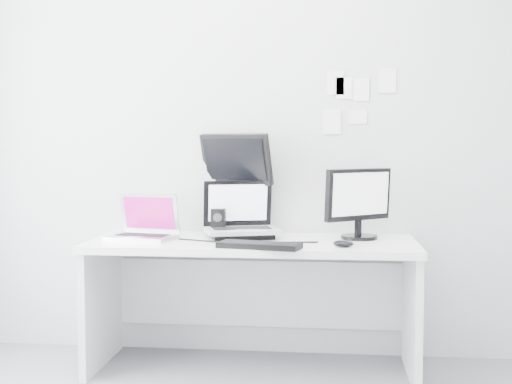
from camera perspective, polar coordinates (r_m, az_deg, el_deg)
back_wall at (r=4.14m, az=0.28°, el=5.20°), size 3.60×0.00×3.60m
desk at (r=3.90m, az=-0.26°, el=-9.33°), size 1.80×0.70×0.73m
macbook at (r=3.90m, az=-9.44°, el=-1.95°), size 0.40×0.33×0.27m
speaker at (r=4.00m, az=-3.09°, el=-2.51°), size 0.08×0.08×0.16m
dell_laptop at (r=3.89m, az=-1.16°, el=-1.42°), size 0.48×0.42×0.33m
rear_monitor at (r=4.11m, az=-1.51°, el=0.81°), size 0.48×0.32×0.61m
samsung_monitor at (r=3.91m, az=8.53°, el=-0.87°), size 0.48×0.44×0.41m
keyboard at (r=3.55m, az=0.28°, el=-4.41°), size 0.45×0.24×0.03m
mouse at (r=3.61m, az=7.20°, el=-4.25°), size 0.13×0.10×0.04m
wall_note_0 at (r=4.13m, az=6.58°, el=8.93°), size 0.10×0.00×0.14m
wall_note_1 at (r=4.13m, az=8.68°, el=8.35°), size 0.09×0.00×0.13m
wall_note_2 at (r=4.14m, az=10.79°, el=9.01°), size 0.10×0.00×0.14m
wall_note_3 at (r=4.12m, az=8.37°, el=6.14°), size 0.11×0.00×0.08m
wall_note_4 at (r=4.11m, az=6.27°, el=5.79°), size 0.10×0.00×0.15m
wall_note_5 at (r=4.12m, az=7.29°, el=8.50°), size 0.10×0.00×0.12m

